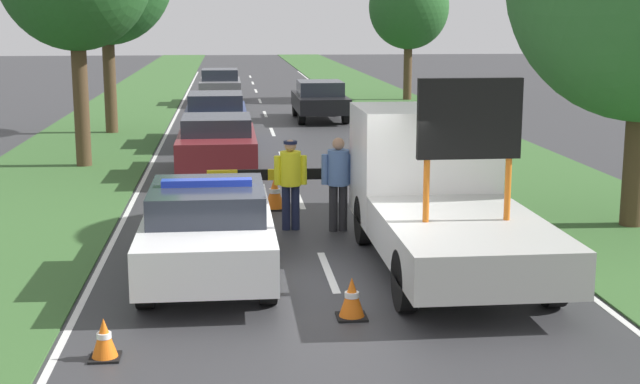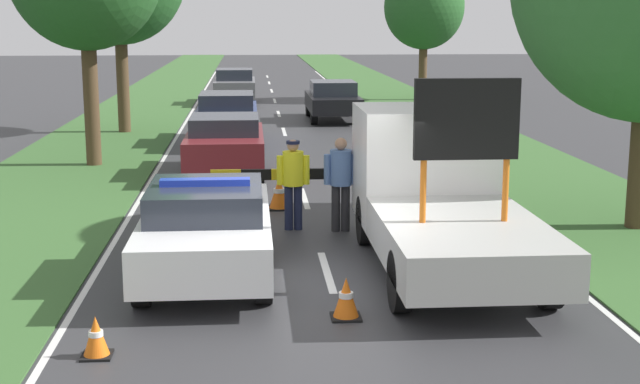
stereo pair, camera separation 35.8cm
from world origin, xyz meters
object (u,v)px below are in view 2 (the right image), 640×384
object	(u,v)px
work_truck	(437,191)
traffic_cone_centre_front	(279,193)
pedestrian_civilian	(341,177)
traffic_cone_near_police	(346,298)
traffic_cone_near_truck	(96,337)
queued_car_hatch_blue	(227,117)
queued_car_wagon_maroon	(225,144)
traffic_cone_behind_barrier	(231,200)
police_officer	(293,176)
roadside_tree_mid_right	(424,7)
police_car	(207,228)
road_barrier	(301,177)
queued_car_suv_grey	(235,86)
queued_car_sedan_black	(333,99)

from	to	relation	value
work_truck	traffic_cone_centre_front	xyz separation A→B (m)	(-2.43, 4.12, -0.81)
pedestrian_civilian	traffic_cone_near_police	bearing A→B (deg)	-107.39
traffic_cone_near_police	traffic_cone_near_truck	size ratio (longest dim) A/B	1.12
work_truck	queued_car_hatch_blue	bearing A→B (deg)	-75.17
queued_car_wagon_maroon	traffic_cone_behind_barrier	bearing A→B (deg)	92.89
police_officer	traffic_cone_near_truck	world-z (taller)	police_officer
traffic_cone_near_truck	traffic_cone_centre_front	bearing A→B (deg)	73.22
police_officer	traffic_cone_behind_barrier	size ratio (longest dim) A/B	3.17
queued_car_hatch_blue	queued_car_wagon_maroon	bearing A→B (deg)	90.85
traffic_cone_behind_barrier	traffic_cone_near_police	bearing A→B (deg)	-75.94
police_officer	traffic_cone_near_police	distance (m)	5.12
queued_car_hatch_blue	roadside_tree_mid_right	distance (m)	16.92
traffic_cone_near_police	police_officer	bearing A→B (deg)	95.08
police_car	queued_car_wagon_maroon	bearing A→B (deg)	95.46
traffic_cone_near_police	traffic_cone_behind_barrier	size ratio (longest dim) A/B	1.04
traffic_cone_centre_front	queued_car_wagon_maroon	distance (m)	4.33
road_barrier	queued_car_wagon_maroon	world-z (taller)	queued_car_wagon_maroon
traffic_cone_near_truck	roadside_tree_mid_right	size ratio (longest dim) A/B	0.08
work_truck	pedestrian_civilian	distance (m)	2.50
police_car	traffic_cone_near_police	bearing A→B (deg)	-42.24
police_car	work_truck	size ratio (longest dim) A/B	0.80
queued_car_wagon_maroon	queued_car_suv_grey	bearing A→B (deg)	-89.88
road_barrier	pedestrian_civilian	size ratio (longest dim) A/B	2.01
traffic_cone_near_police	queued_car_hatch_blue	bearing A→B (deg)	96.66
pedestrian_civilian	traffic_cone_behind_barrier	world-z (taller)	pedestrian_civilian
traffic_cone_centre_front	traffic_cone_near_truck	distance (m)	8.37
work_truck	traffic_cone_behind_barrier	world-z (taller)	work_truck
police_officer	queued_car_suv_grey	world-z (taller)	police_officer
work_truck	queued_car_suv_grey	xyz separation A→B (m)	(-3.69, 26.85, -0.33)
police_officer	queued_car_sedan_black	distance (m)	17.93
traffic_cone_behind_barrier	queued_car_sedan_black	distance (m)	16.66
work_truck	traffic_cone_near_police	bearing A→B (deg)	57.00
road_barrier	roadside_tree_mid_right	world-z (taller)	roadside_tree_mid_right
traffic_cone_near_police	traffic_cone_near_truck	distance (m)	3.27
work_truck	pedestrian_civilian	size ratio (longest dim) A/B	3.34
police_car	queued_car_wagon_maroon	world-z (taller)	police_car
queued_car_hatch_blue	roadside_tree_mid_right	bearing A→B (deg)	-122.50
queued_car_hatch_blue	police_officer	bearing A→B (deg)	97.34
pedestrian_civilian	roadside_tree_mid_right	bearing A→B (deg)	63.38
queued_car_suv_grey	queued_car_hatch_blue	bearing A→B (deg)	89.80
traffic_cone_near_police	pedestrian_civilian	bearing A→B (deg)	85.05
queued_car_suv_grey	police_officer	bearing A→B (deg)	93.39
road_barrier	queued_car_wagon_maroon	bearing A→B (deg)	106.80
traffic_cone_centre_front	queued_car_hatch_blue	xyz separation A→B (m)	(-1.30, 9.82, 0.50)
police_officer	police_car	bearing A→B (deg)	72.12
work_truck	traffic_cone_centre_front	distance (m)	4.85
traffic_cone_behind_barrier	queued_car_hatch_blue	bearing A→B (deg)	91.75
traffic_cone_behind_barrier	roadside_tree_mid_right	world-z (taller)	roadside_tree_mid_right
road_barrier	queued_car_sedan_black	xyz separation A→B (m)	(2.19, 17.02, -0.06)
work_truck	traffic_cone_near_police	distance (m)	3.40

